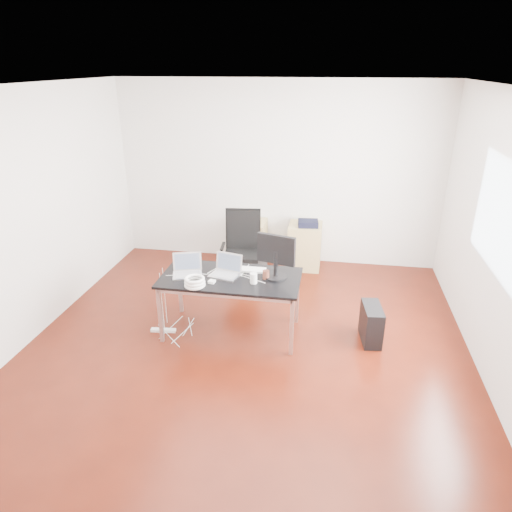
% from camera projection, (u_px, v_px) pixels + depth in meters
% --- Properties ---
extents(room_shell, '(5.00, 5.00, 5.00)m').
position_uv_depth(room_shell, '(251.00, 228.00, 4.77)').
color(room_shell, '#3A0F06').
rests_on(room_shell, ground).
extents(desk, '(1.60, 0.80, 0.73)m').
position_uv_depth(desk, '(231.00, 281.00, 5.26)').
color(desk, black).
rests_on(desk, ground).
extents(office_chair, '(0.53, 0.55, 1.08)m').
position_uv_depth(office_chair, '(242.00, 246.00, 6.46)').
color(office_chair, black).
rests_on(office_chair, ground).
extents(filing_cabinet_left, '(0.50, 0.50, 0.70)m').
position_uv_depth(filing_cabinet_left, '(250.00, 242.00, 7.27)').
color(filing_cabinet_left, '#A68E53').
rests_on(filing_cabinet_left, ground).
extents(filing_cabinet_right, '(0.50, 0.50, 0.70)m').
position_uv_depth(filing_cabinet_right, '(305.00, 246.00, 7.13)').
color(filing_cabinet_right, '#A68E53').
rests_on(filing_cabinet_right, ground).
extents(pc_tower, '(0.25, 0.47, 0.44)m').
position_uv_depth(pc_tower, '(371.00, 324.00, 5.26)').
color(pc_tower, black).
rests_on(pc_tower, ground).
extents(wastebasket, '(0.29, 0.29, 0.28)m').
position_uv_depth(wastebasket, '(260.00, 263.00, 7.05)').
color(wastebasket, black).
rests_on(wastebasket, ground).
extents(power_strip, '(0.30, 0.09, 0.04)m').
position_uv_depth(power_strip, '(163.00, 330.00, 5.51)').
color(power_strip, white).
rests_on(power_strip, ground).
extents(laptop_left, '(0.39, 0.34, 0.23)m').
position_uv_depth(laptop_left, '(187.00, 270.00, 5.28)').
color(laptop_left, silver).
rests_on(laptop_left, desk).
extents(laptop_right, '(0.38, 0.33, 0.23)m').
position_uv_depth(laptop_right, '(226.00, 270.00, 5.27)').
color(laptop_right, silver).
rests_on(laptop_right, desk).
extents(monitor, '(0.45, 0.26, 0.51)m').
position_uv_depth(monitor, '(276.00, 254.00, 5.12)').
color(monitor, black).
rests_on(monitor, desk).
extents(keyboard, '(0.44, 0.15, 0.02)m').
position_uv_depth(keyboard, '(247.00, 269.00, 5.39)').
color(keyboard, white).
rests_on(keyboard, desk).
extents(cup_white, '(0.09, 0.09, 0.12)m').
position_uv_depth(cup_white, '(254.00, 278.00, 5.06)').
color(cup_white, white).
rests_on(cup_white, desk).
extents(cup_brown, '(0.08, 0.08, 0.10)m').
position_uv_depth(cup_brown, '(266.00, 275.00, 5.17)').
color(cup_brown, '#5C2D1F').
rests_on(cup_brown, desk).
extents(cable_coil, '(0.24, 0.24, 0.11)m').
position_uv_depth(cable_coil, '(195.00, 282.00, 4.99)').
color(cable_coil, white).
rests_on(cable_coil, desk).
extents(power_adapter, '(0.08, 0.08, 0.03)m').
position_uv_depth(power_adapter, '(212.00, 282.00, 5.09)').
color(power_adapter, white).
rests_on(power_adapter, desk).
extents(speaker, '(0.10, 0.09, 0.18)m').
position_uv_depth(speaker, '(253.00, 217.00, 7.05)').
color(speaker, '#9E9E9E').
rests_on(speaker, filing_cabinet_left).
extents(navy_garment, '(0.32, 0.27, 0.09)m').
position_uv_depth(navy_garment, '(308.00, 223.00, 6.92)').
color(navy_garment, black).
rests_on(navy_garment, filing_cabinet_right).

